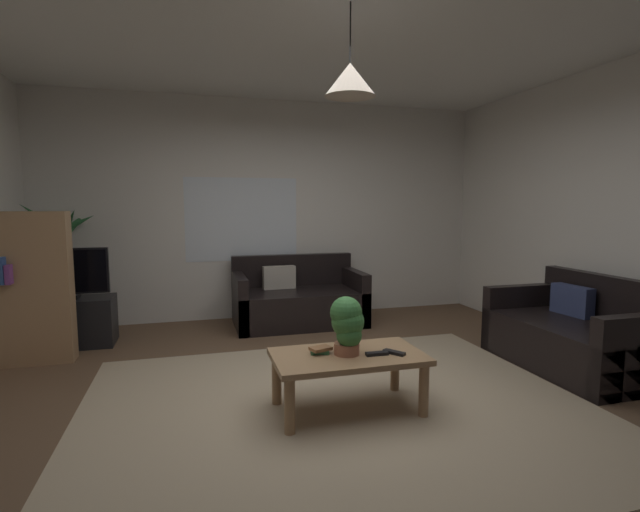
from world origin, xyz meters
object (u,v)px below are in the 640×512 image
object	(u,v)px
bookshelf_corner	(29,288)
pendant_lamp	(350,80)
couch_under_window	(298,302)
couch_right_side	(575,337)
book_on_table_0	(320,351)
book_on_table_1	(321,348)
remote_on_table_0	(394,352)
potted_plant_on_table	(347,323)
remote_on_table_1	(377,354)
potted_palm_corner	(64,270)
coffee_table	(348,363)
tv_stand	(68,322)
tv	(64,273)

from	to	relation	value
bookshelf_corner	pendant_lamp	world-z (taller)	pendant_lamp
couch_under_window	couch_right_side	distance (m)	2.99
book_on_table_0	book_on_table_1	bearing A→B (deg)	-72.44
couch_right_side	remote_on_table_0	size ratio (longest dim) A/B	8.99
book_on_table_0	potted_plant_on_table	world-z (taller)	potted_plant_on_table
remote_on_table_1	potted_palm_corner	size ratio (longest dim) A/B	0.11
remote_on_table_1	bookshelf_corner	distance (m)	3.23
book_on_table_1	book_on_table_0	bearing A→B (deg)	107.56
coffee_table	remote_on_table_1	size ratio (longest dim) A/B	6.65
book_on_table_0	bookshelf_corner	xyz separation A→B (m)	(-2.29, 1.64, 0.28)
book_on_table_0	remote_on_table_0	bearing A→B (deg)	-17.79
potted_palm_corner	book_on_table_0	bearing A→B (deg)	-49.94
couch_right_side	potted_palm_corner	xyz separation A→B (m)	(-4.70, 2.46, 0.45)
couch_right_side	tv_stand	size ratio (longest dim) A/B	1.60
book_on_table_0	book_on_table_1	size ratio (longest dim) A/B	0.88
couch_right_side	couch_under_window	bearing A→B (deg)	-136.38
couch_right_side	remote_on_table_1	world-z (taller)	couch_right_side
remote_on_table_1	pendant_lamp	bearing A→B (deg)	-111.63
tv	book_on_table_1	bearing A→B (deg)	-45.08
potted_palm_corner	bookshelf_corner	distance (m)	1.05
couch_right_side	pendant_lamp	distance (m)	3.03
book_on_table_1	tv_stand	size ratio (longest dim) A/B	0.16
couch_right_side	pendant_lamp	world-z (taller)	pendant_lamp
couch_under_window	book_on_table_0	distance (m)	2.42
remote_on_table_1	coffee_table	bearing A→B (deg)	-111.63
book_on_table_1	bookshelf_corner	world-z (taller)	bookshelf_corner
tv_stand	pendant_lamp	size ratio (longest dim) A/B	1.51
couch_under_window	tv_stand	size ratio (longest dim) A/B	1.72
couch_right_side	tv	distance (m)	4.95
couch_under_window	book_on_table_0	size ratio (longest dim) A/B	12.13
remote_on_table_1	bookshelf_corner	xyz separation A→B (m)	(-2.67, 1.79, 0.28)
coffee_table	pendant_lamp	distance (m)	1.94
coffee_table	bookshelf_corner	xyz separation A→B (m)	(-2.48, 1.71, 0.36)
couch_right_side	tv	size ratio (longest dim) A/B	1.72
book_on_table_1	bookshelf_corner	size ratio (longest dim) A/B	0.10
couch_right_side	tv_stand	world-z (taller)	couch_right_side
tv	coffee_table	bearing A→B (deg)	-43.42
coffee_table	couch_right_side	bearing A→B (deg)	7.39
remote_on_table_0	book_on_table_1	bearing A→B (deg)	-52.93
remote_on_table_0	bookshelf_corner	size ratio (longest dim) A/B	0.11
remote_on_table_1	potted_plant_on_table	world-z (taller)	potted_plant_on_table
couch_right_side	remote_on_table_0	world-z (taller)	couch_right_side
tv_stand	bookshelf_corner	bearing A→B (deg)	-110.67
book_on_table_0	potted_palm_corner	bearing A→B (deg)	130.06
potted_palm_corner	couch_right_side	bearing A→B (deg)	-27.63
book_on_table_1	tv	xyz separation A→B (m)	(-2.11, 2.12, 0.32)
couch_under_window	remote_on_table_1	bearing A→B (deg)	-90.16
book_on_table_0	tv	size ratio (longest dim) A/B	0.15
remote_on_table_0	pendant_lamp	xyz separation A→B (m)	(-0.31, 0.09, 1.86)
couch_under_window	potted_plant_on_table	xyz separation A→B (m)	(-0.20, -2.45, 0.36)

